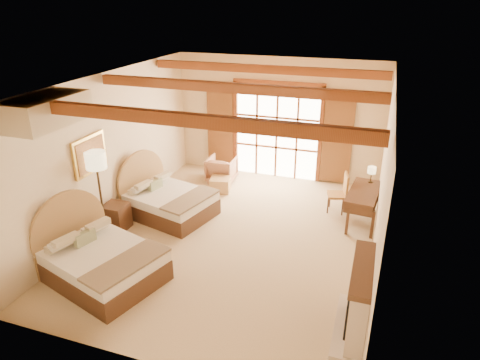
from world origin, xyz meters
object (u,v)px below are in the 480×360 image
at_px(bed_far, 165,200).
at_px(desk, 362,205).
at_px(nightstand, 116,217).
at_px(bed_near, 96,259).
at_px(armchair, 222,169).

distance_m(bed_far, desk, 4.38).
bearing_deg(nightstand, bed_near, -66.99).
xyz_separation_m(nightstand, armchair, (1.21, 3.12, 0.05)).
bearing_deg(bed_far, armchair, 90.82).
height_order(bed_near, armchair, bed_near).
height_order(bed_far, armchair, bed_far).
bearing_deg(nightstand, armchair, 69.11).
xyz_separation_m(bed_far, desk, (4.26, 1.06, 0.04)).
distance_m(nightstand, armchair, 3.34).
bearing_deg(bed_far, bed_near, -75.23).
relative_size(bed_near, desk, 1.60).
bearing_deg(bed_far, nightstand, -111.29).
bearing_deg(desk, bed_near, -133.83).
xyz_separation_m(bed_near, desk, (4.25, 3.59, 0.02)).
xyz_separation_m(bed_far, nightstand, (-0.67, -0.92, -0.08)).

